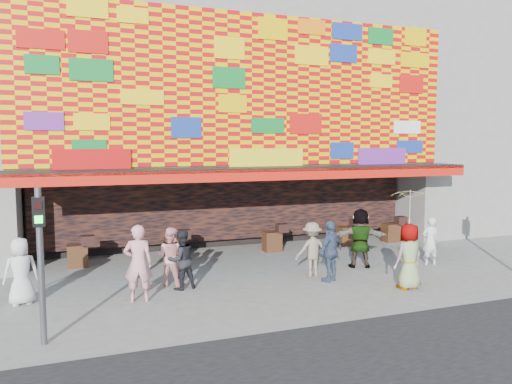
% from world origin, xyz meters
% --- Properties ---
extents(ground, '(90.00, 90.00, 0.00)m').
position_xyz_m(ground, '(0.00, 0.00, 0.00)').
color(ground, slate).
rests_on(ground, ground).
extents(shop_building, '(15.20, 9.40, 10.00)m').
position_xyz_m(shop_building, '(0.00, 8.18, 5.23)').
color(shop_building, gray).
rests_on(shop_building, ground).
extents(neighbor_right, '(11.00, 8.00, 12.00)m').
position_xyz_m(neighbor_right, '(13.00, 8.00, 6.00)').
color(neighbor_right, gray).
rests_on(neighbor_right, ground).
extents(signal_left, '(0.22, 0.20, 3.00)m').
position_xyz_m(signal_left, '(-6.20, -1.50, 1.86)').
color(signal_left, '#59595B').
rests_on(signal_left, ground).
extents(ped_a, '(0.89, 0.70, 1.61)m').
position_xyz_m(ped_a, '(-6.80, 1.26, 0.80)').
color(ped_a, silver).
rests_on(ped_a, ground).
extents(ped_b, '(0.76, 0.57, 1.88)m').
position_xyz_m(ped_b, '(-4.16, 0.52, 0.94)').
color(ped_b, '#D58A91').
rests_on(ped_b, ground).
extents(ped_c, '(0.88, 0.75, 1.57)m').
position_xyz_m(ped_c, '(-2.98, 1.16, 0.78)').
color(ped_c, black).
rests_on(ped_c, ground).
extents(ped_d, '(1.02, 0.59, 1.57)m').
position_xyz_m(ped_d, '(0.80, 1.10, 0.78)').
color(ped_d, '#7E715B').
rests_on(ped_d, ground).
extents(ped_e, '(1.07, 0.83, 1.70)m').
position_xyz_m(ped_e, '(1.05, 0.45, 0.85)').
color(ped_e, '#394864').
rests_on(ped_e, ground).
extents(ped_f, '(1.77, 1.18, 1.83)m').
position_xyz_m(ped_f, '(2.68, 1.53, 0.92)').
color(ped_f, gray).
rests_on(ped_f, ground).
extents(ped_g, '(0.91, 0.66, 1.74)m').
position_xyz_m(ped_g, '(2.63, -0.89, 0.87)').
color(ped_g, gray).
rests_on(ped_g, ground).
extents(ped_h, '(0.59, 0.42, 1.51)m').
position_xyz_m(ped_h, '(4.93, 1.05, 0.75)').
color(ped_h, silver).
rests_on(ped_h, ground).
extents(ped_i, '(0.97, 0.94, 1.58)m').
position_xyz_m(ped_i, '(-3.17, 1.62, 0.79)').
color(ped_i, pink).
rests_on(ped_i, ground).
extents(parasol, '(1.05, 1.07, 1.88)m').
position_xyz_m(parasol, '(2.63, -0.89, 2.17)').
color(parasol, '#FFE9A0').
rests_on(parasol, ground).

